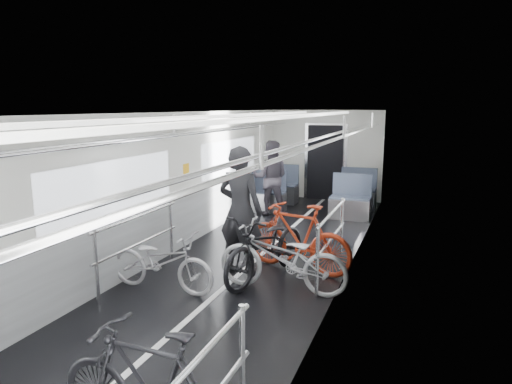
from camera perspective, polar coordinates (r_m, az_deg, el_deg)
car_shell at (r=7.47m, az=0.39°, el=0.12°), size 3.02×14.01×2.41m
bike_left_far at (r=6.41m, az=-11.71°, el=-8.49°), size 1.59×0.57×0.83m
bike_right_mid at (r=6.23m, az=3.25°, el=-8.27°), size 1.81×0.64×0.95m
bike_right_far at (r=7.01m, az=5.27°, el=-5.64°), size 1.84×0.88×1.07m
bike_aisle at (r=6.64m, az=1.40°, el=-6.81°), size 1.15×2.01×1.00m
person_standing at (r=6.77m, az=-1.96°, el=-2.37°), size 0.76×0.54×1.94m
person_seated at (r=10.56m, az=1.83°, el=1.79°), size 0.98×0.85×1.73m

